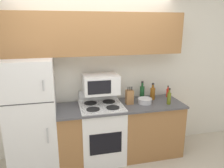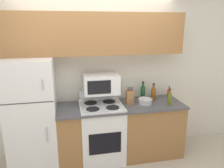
# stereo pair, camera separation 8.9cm
# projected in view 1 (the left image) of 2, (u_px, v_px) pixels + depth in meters

# --- Properties ---
(wall_back) EXTENTS (8.00, 0.05, 2.55)m
(wall_back) POSITION_uv_depth(u_px,v_px,m) (95.00, 77.00, 3.56)
(wall_back) COLOR silver
(wall_back) RESTS_ON ground_plane
(lower_cabinets) EXTENTS (1.97, 0.65, 0.89)m
(lower_cabinets) POSITION_uv_depth(u_px,v_px,m) (121.00, 130.00, 3.52)
(lower_cabinets) COLOR #9E6B3D
(lower_cabinets) RESTS_ON ground_plane
(refrigerator) EXTENTS (0.68, 0.65, 1.66)m
(refrigerator) POSITION_uv_depth(u_px,v_px,m) (32.00, 116.00, 3.13)
(refrigerator) COLOR white
(refrigerator) RESTS_ON ground_plane
(upper_cabinets) EXTENTS (2.65, 0.31, 0.61)m
(upper_cabinets) POSITION_uv_depth(u_px,v_px,m) (96.00, 34.00, 3.21)
(upper_cabinets) COLOR #9E6B3D
(upper_cabinets) RESTS_ON refrigerator
(stove) EXTENTS (0.66, 0.64, 1.07)m
(stove) POSITION_uv_depth(u_px,v_px,m) (102.00, 132.00, 3.44)
(stove) COLOR white
(stove) RESTS_ON ground_plane
(microwave) EXTENTS (0.54, 0.38, 0.29)m
(microwave) POSITION_uv_depth(u_px,v_px,m) (101.00, 84.00, 3.35)
(microwave) COLOR white
(microwave) RESTS_ON stove
(knife_block) EXTENTS (0.11, 0.10, 0.28)m
(knife_block) POSITION_uv_depth(u_px,v_px,m) (130.00, 97.00, 3.41)
(knife_block) COLOR #9E6B3D
(knife_block) RESTS_ON lower_cabinets
(bowl) EXTENTS (0.23, 0.23, 0.08)m
(bowl) POSITION_uv_depth(u_px,v_px,m) (145.00, 101.00, 3.45)
(bowl) COLOR silver
(bowl) RESTS_ON lower_cabinets
(bottle_olive_oil) EXTENTS (0.06, 0.06, 0.26)m
(bottle_olive_oil) POSITION_uv_depth(u_px,v_px,m) (169.00, 98.00, 3.40)
(bottle_olive_oil) COLOR #5B6619
(bottle_olive_oil) RESTS_ON lower_cabinets
(bottle_hot_sauce) EXTENTS (0.05, 0.05, 0.20)m
(bottle_hot_sauce) POSITION_uv_depth(u_px,v_px,m) (168.00, 93.00, 3.74)
(bottle_hot_sauce) COLOR red
(bottle_hot_sauce) RESTS_ON lower_cabinets
(bottle_wine_green) EXTENTS (0.08, 0.08, 0.30)m
(bottle_wine_green) POSITION_uv_depth(u_px,v_px,m) (142.00, 92.00, 3.65)
(bottle_wine_green) COLOR #194C23
(bottle_wine_green) RESTS_ON lower_cabinets
(bottle_whiskey) EXTENTS (0.08, 0.08, 0.28)m
(bottle_whiskey) POSITION_uv_depth(u_px,v_px,m) (153.00, 93.00, 3.61)
(bottle_whiskey) COLOR brown
(bottle_whiskey) RESTS_ON lower_cabinets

